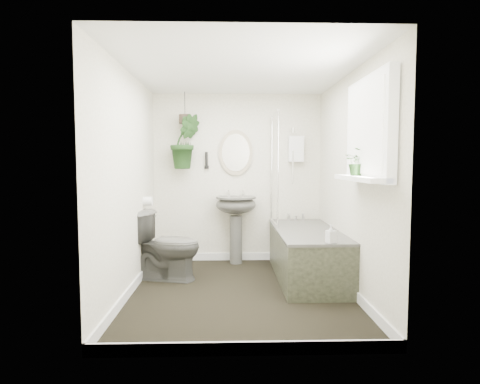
{
  "coord_description": "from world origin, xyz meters",
  "views": [
    {
      "loc": [
        -0.12,
        -4.14,
        1.37
      ],
      "look_at": [
        0.0,
        0.15,
        1.05
      ],
      "focal_mm": 30.0,
      "sensor_mm": 36.0,
      "label": 1
    }
  ],
  "objects": [
    {
      "name": "bathtub",
      "position": [
        0.8,
        0.5,
        0.29
      ],
      "size": [
        0.72,
        1.72,
        0.58
      ],
      "primitive_type": null,
      "color": "#474742",
      "rests_on": "floor"
    },
    {
      "name": "hanging_pot",
      "position": [
        -0.7,
        1.25,
        1.94
      ],
      "size": [
        0.16,
        0.16,
        0.12
      ],
      "primitive_type": "cylinder",
      "color": "#3D3126",
      "rests_on": "ceiling"
    },
    {
      "name": "window_sill",
      "position": [
        1.02,
        -0.7,
        1.23
      ],
      "size": [
        0.18,
        1.0,
        0.04
      ],
      "primitive_type": "cube",
      "color": "white",
      "rests_on": "wall_right"
    },
    {
      "name": "hanging_plant",
      "position": [
        -0.7,
        1.25,
        1.64
      ],
      "size": [
        0.46,
        0.4,
        0.72
      ],
      "primitive_type": "imported",
      "rotation": [
        0.0,
        0.0,
        0.23
      ],
      "color": "black",
      "rests_on": "ceiling"
    },
    {
      "name": "window_recess",
      "position": [
        1.09,
        -0.7,
        1.65
      ],
      "size": [
        0.08,
        1.0,
        0.9
      ],
      "primitive_type": "cube",
      "color": "white",
      "rests_on": "wall_right"
    },
    {
      "name": "wall_back",
      "position": [
        0.0,
        1.41,
        1.15
      ],
      "size": [
        2.3,
        0.02,
        2.3
      ],
      "primitive_type": "cube",
      "color": "white",
      "rests_on": "ground"
    },
    {
      "name": "ceiling",
      "position": [
        0.0,
        0.0,
        2.31
      ],
      "size": [
        2.3,
        2.8,
        0.02
      ],
      "primitive_type": "cube",
      "color": "white",
      "rests_on": "ground"
    },
    {
      "name": "wall_front",
      "position": [
        0.0,
        -1.41,
        1.15
      ],
      "size": [
        2.3,
        0.02,
        2.3
      ],
      "primitive_type": "cube",
      "color": "white",
      "rests_on": "ground"
    },
    {
      "name": "toilet",
      "position": [
        -0.85,
        0.5,
        0.4
      ],
      "size": [
        0.87,
        0.62,
        0.8
      ],
      "primitive_type": "imported",
      "rotation": [
        0.0,
        0.0,
        1.34
      ],
      "color": "#474742",
      "rests_on": "floor"
    },
    {
      "name": "window_blinds",
      "position": [
        1.04,
        -0.7,
        1.65
      ],
      "size": [
        0.01,
        0.86,
        0.76
      ],
      "primitive_type": "cube",
      "color": "white",
      "rests_on": "wall_right"
    },
    {
      "name": "wall_sconce",
      "position": [
        -0.42,
        1.36,
        1.4
      ],
      "size": [
        0.04,
        0.04,
        0.22
      ],
      "primitive_type": "cylinder",
      "color": "black",
      "rests_on": "wall_back"
    },
    {
      "name": "bath_screen",
      "position": [
        0.47,
        0.99,
        1.28
      ],
      "size": [
        0.04,
        0.72,
        1.4
      ],
      "primitive_type": null,
      "color": "silver",
      "rests_on": "bathtub"
    },
    {
      "name": "wall_left",
      "position": [
        -1.16,
        0.0,
        1.15
      ],
      "size": [
        0.02,
        2.8,
        2.3
      ],
      "primitive_type": "cube",
      "color": "white",
      "rests_on": "ground"
    },
    {
      "name": "wall_right",
      "position": [
        1.16,
        0.0,
        1.15
      ],
      "size": [
        0.02,
        2.8,
        2.3
      ],
      "primitive_type": "cube",
      "color": "white",
      "rests_on": "ground"
    },
    {
      "name": "shower_box",
      "position": [
        0.8,
        1.34,
        1.55
      ],
      "size": [
        0.2,
        0.1,
        0.35
      ],
      "primitive_type": "cube",
      "color": "white",
      "rests_on": "wall_back"
    },
    {
      "name": "pedestal_sink",
      "position": [
        -0.02,
        1.22,
        0.46
      ],
      "size": [
        0.55,
        0.48,
        0.92
      ],
      "primitive_type": null,
      "rotation": [
        0.0,
        0.0,
        0.03
      ],
      "color": "#474742",
      "rests_on": "floor"
    },
    {
      "name": "floor",
      "position": [
        0.0,
        0.0,
        -0.01
      ],
      "size": [
        2.3,
        2.8,
        0.02
      ],
      "primitive_type": "cube",
      "color": "black",
      "rests_on": "ground"
    },
    {
      "name": "soap_bottle",
      "position": [
        0.88,
        -0.28,
        0.67
      ],
      "size": [
        0.1,
        0.11,
        0.18
      ],
      "primitive_type": "imported",
      "rotation": [
        0.0,
        0.0,
        0.37
      ],
      "color": "black",
      "rests_on": "bathtub"
    },
    {
      "name": "skirting",
      "position": [
        0.0,
        0.0,
        0.05
      ],
      "size": [
        2.3,
        2.8,
        0.1
      ],
      "primitive_type": "cube",
      "color": "white",
      "rests_on": "floor"
    },
    {
      "name": "sill_plant",
      "position": [
        1.03,
        -0.59,
        1.37
      ],
      "size": [
        0.28,
        0.26,
        0.25
      ],
      "primitive_type": "imported",
      "rotation": [
        0.0,
        0.0,
        -0.41
      ],
      "color": "black",
      "rests_on": "window_sill"
    },
    {
      "name": "oval_mirror",
      "position": [
        -0.02,
        1.37,
        1.5
      ],
      "size": [
        0.46,
        0.03,
        0.62
      ],
      "primitive_type": "ellipsoid",
      "color": "tan",
      "rests_on": "wall_back"
    },
    {
      "name": "toilet_roll_holder",
      "position": [
        -1.1,
        0.7,
        0.9
      ],
      "size": [
        0.11,
        0.11,
        0.11
      ],
      "primitive_type": "cylinder",
      "rotation": [
        0.0,
        1.57,
        0.0
      ],
      "color": "white",
      "rests_on": "wall_left"
    }
  ]
}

